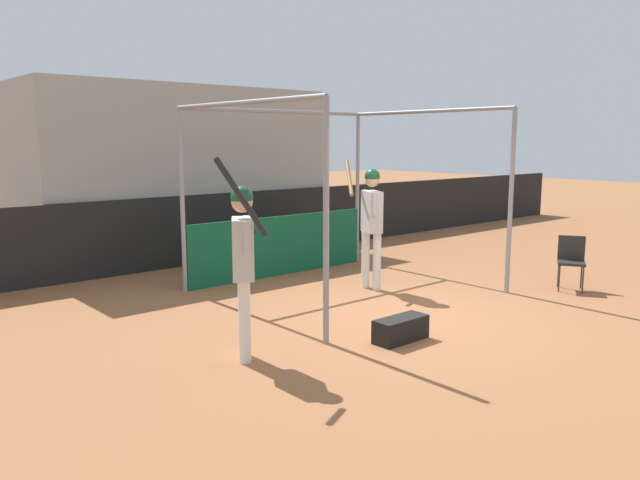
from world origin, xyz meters
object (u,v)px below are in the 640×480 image
object	(u,v)px
player_waiting	(243,255)
equipment_bag	(401,329)
player_batter	(371,216)
folding_chair	(571,257)

from	to	relation	value
player_waiting	equipment_bag	bearing A→B (deg)	102.19
player_batter	folding_chair	bearing A→B (deg)	-104.52
folding_chair	player_batter	bearing A→B (deg)	18.01
equipment_bag	player_waiting	bearing A→B (deg)	159.10
player_batter	folding_chair	size ratio (longest dim) A/B	2.40
folding_chair	equipment_bag	xyz separation A→B (m)	(-3.95, 0.02, -0.38)
player_batter	player_waiting	distance (m)	3.61
player_waiting	equipment_bag	xyz separation A→B (m)	(1.74, -0.66, -1.00)
player_waiting	player_batter	bearing A→B (deg)	145.95
player_batter	player_waiting	world-z (taller)	player_waiting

